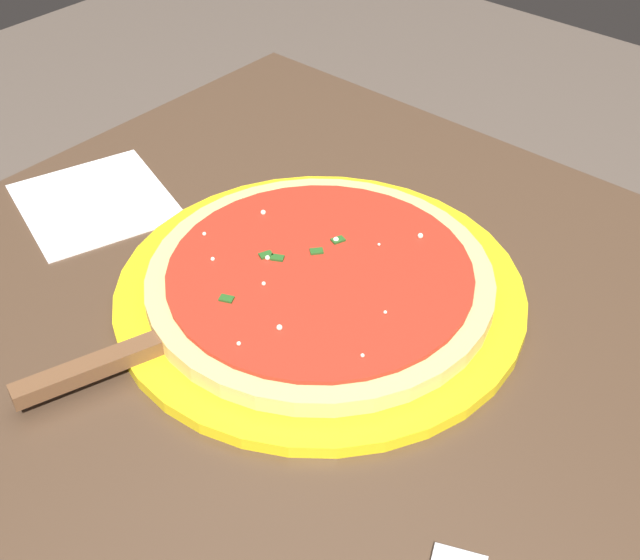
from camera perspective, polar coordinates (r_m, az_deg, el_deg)
restaurant_table at (r=0.85m, az=-0.16°, el=-12.24°), size 0.86×0.80×0.76m
serving_plate at (r=0.77m, az=0.00°, el=-0.81°), size 0.37×0.37×0.01m
pizza at (r=0.76m, az=-0.00°, el=0.09°), size 0.31×0.31×0.02m
pizza_server at (r=0.71m, az=-12.03°, el=-4.72°), size 0.11×0.22×0.01m
napkin_folded_right at (r=0.92m, az=-14.95°, el=5.13°), size 0.19×0.19×0.00m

